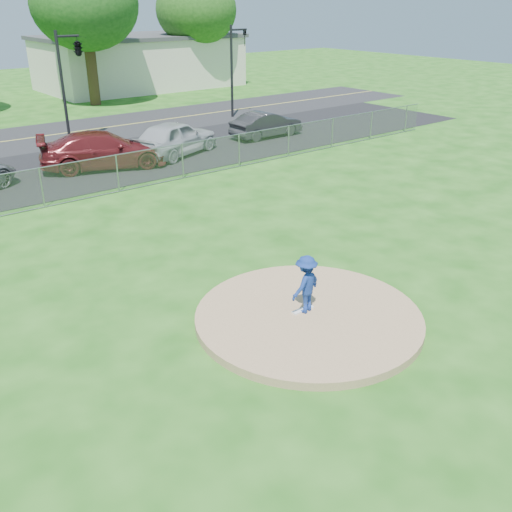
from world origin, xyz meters
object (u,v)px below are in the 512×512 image
(traffic_signal_center, at_px, (76,50))
(commercial_building, at_px, (140,61))
(parked_car_charcoal, at_px, (266,124))
(pitcher, at_px, (306,284))
(traffic_signal_right, at_px, (235,63))
(parked_car_darkred, at_px, (104,150))
(parked_car_pearl, at_px, (175,138))

(traffic_signal_center, bearing_deg, commercial_building, 53.06)
(traffic_signal_center, relative_size, parked_car_charcoal, 1.34)
(parked_car_charcoal, bearing_deg, pitcher, 142.34)
(traffic_signal_right, distance_m, pitcher, 26.18)
(pitcher, distance_m, parked_car_darkred, 15.65)
(parked_car_pearl, bearing_deg, parked_car_charcoal, -108.02)
(traffic_signal_center, relative_size, parked_car_pearl, 1.12)
(commercial_building, distance_m, traffic_signal_center, 20.17)
(pitcher, bearing_deg, parked_car_pearl, -122.78)
(traffic_signal_right, relative_size, pitcher, 3.91)
(parked_car_darkred, height_order, parked_car_charcoal, parked_car_darkred)
(traffic_signal_right, bearing_deg, commercial_building, 83.71)
(traffic_signal_right, bearing_deg, pitcher, -123.05)
(pitcher, relative_size, parked_car_charcoal, 0.34)
(parked_car_pearl, bearing_deg, parked_car_darkred, 68.06)
(pitcher, xyz_separation_m, parked_car_pearl, (5.79, 15.48, -0.05))
(traffic_signal_center, distance_m, parked_car_darkred, 7.61)
(pitcher, height_order, parked_car_charcoal, pitcher)
(commercial_building, distance_m, parked_car_charcoal, 22.42)
(commercial_building, xyz_separation_m, traffic_signal_right, (-1.76, -16.00, 1.20))
(pitcher, bearing_deg, traffic_signal_right, -135.34)
(pitcher, distance_m, parked_car_pearl, 16.53)
(traffic_signal_right, distance_m, parked_car_darkred, 13.90)
(traffic_signal_right, relative_size, parked_car_darkred, 1.00)
(traffic_signal_center, distance_m, traffic_signal_right, 10.34)
(traffic_signal_center, height_order, pitcher, traffic_signal_center)
(commercial_building, bearing_deg, parked_car_pearl, -114.49)
(traffic_signal_right, distance_m, parked_car_pearl, 10.85)
(commercial_building, relative_size, traffic_signal_center, 2.93)
(traffic_signal_right, bearing_deg, parked_car_darkred, -152.38)
(commercial_building, distance_m, traffic_signal_right, 16.14)
(parked_car_darkred, bearing_deg, pitcher, -169.07)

